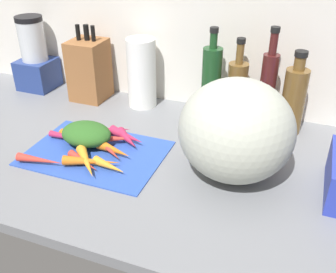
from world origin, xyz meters
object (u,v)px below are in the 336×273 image
Objects in this scene: cutting_board at (96,153)px; carrot_8 at (87,162)px; carrot_10 at (40,160)px; knife_block at (89,70)px; blender_appliance at (35,58)px; bottle_0 at (211,84)px; bottle_2 at (267,88)px; carrot_0 at (110,166)px; bottle_1 at (236,90)px; carrot_6 at (92,162)px; winter_squash at (236,130)px; carrot_9 at (114,150)px; carrot_12 at (128,139)px; carrot_5 at (113,139)px; carrot_3 at (113,130)px; carrot_4 at (73,138)px; carrot_1 at (105,146)px; carrot_7 at (74,140)px; carrot_2 at (83,162)px; bottle_3 at (293,99)px; paper_towel_roll at (142,73)px; carrot_11 at (127,136)px.

cutting_board is 2.72× the size of carrot_8.
knife_block is (-10.52, 45.77, 9.18)cm from carrot_10.
blender_appliance is 0.90× the size of bottle_0.
bottle_2 reaches higher than carrot_8.
carrot_0 is 0.37× the size of bottle_1.
winter_squash is (36.89, 11.55, 11.24)cm from carrot_6.
winter_squash reaches higher than carrot_9.
bottle_0 reaches higher than carrot_12.
carrot_5 is (-5.65, 12.96, 0.23)cm from carrot_0.
carrot_3 is 0.95× the size of carrot_9.
cutting_board is 1.44× the size of knife_block.
carrot_4 is at bearing -41.63° from blender_appliance.
carrot_7 is at bearing 177.52° from carrot_1.
carrot_1 is at bearing 85.13° from carrot_8.
bottle_2 is at bearing 39.47° from carrot_1.
carrot_1 is at bearing 76.42° from carrot_2.
cutting_board is 8.28cm from carrot_8.
winter_squash reaches higher than cutting_board.
carrot_0 reaches higher than carrot_10.
carrot_3 is 0.41× the size of bottle_3.
blender_appliance reaches higher than paper_towel_roll.
carrot_8 is 0.44× the size of bottle_2.
carrot_2 is 18.38cm from carrot_3.
cutting_board is at bearing -173.37° from winter_squash.
cutting_board is 15.90cm from carrot_10.
winter_squash is 51.07cm from paper_towel_roll.
carrot_11 is 0.45× the size of bottle_1.
bottle_1 is at bearing 1.98° from knife_block.
paper_towel_roll is (20.80, 1.04, 1.08)cm from knife_block.
bottle_3 reaches higher than carrot_5.
bottle_1 is at bearing 53.30° from carrot_2.
carrot_3 is at bearing 99.30° from carrot_6.
carrot_10 is (-17.01, -11.63, -0.31)cm from carrot_9.
carrot_12 reaches higher than carrot_8.
carrot_9 reaches higher than carrot_2.
carrot_2 is at bearing 160.85° from carrot_8.
carrot_4 is 15.37cm from carrot_8.
carrot_5 is 0.54× the size of paper_towel_roll.
carrot_6 reaches higher than carrot_7.
blender_appliance reaches higher than carrot_8.
paper_towel_roll is (7.63, 33.79, 10.32)cm from carrot_7.
carrot_2 is at bearing -140.80° from bottle_3.
bottle_0 is at bearing -5.10° from paper_towel_roll.
paper_towel_roll is at bearing -178.55° from bottle_1.
carrot_4 is 1.25× the size of carrot_5.
bottle_2 is at bearing 35.48° from carrot_5.
bottle_0 is at bearing 116.89° from winter_squash.
carrot_7 is at bearing -41.79° from blender_appliance.
carrot_11 reaches higher than cutting_board.
bottle_0 is (-14.54, 28.66, -0.36)cm from winter_squash.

